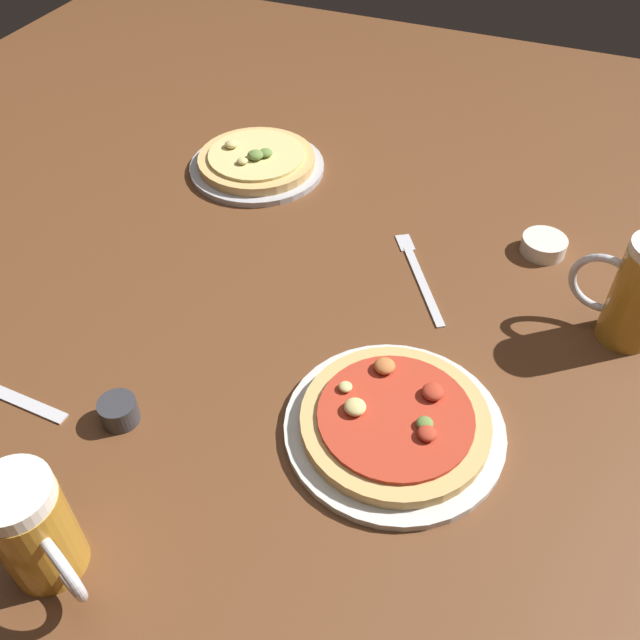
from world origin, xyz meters
The scene contains 8 objects.
ground_plane centered at (0.00, 0.00, -0.01)m, with size 2.40×2.40×0.03m, color brown.
pizza_plate_near centered at (0.16, -0.14, 0.02)m, with size 0.29×0.29×0.05m.
pizza_plate_far centered at (-0.29, 0.37, 0.02)m, with size 0.27×0.27×0.05m.
beer_mug_dark centered at (0.42, 0.16, 0.09)m, with size 0.14×0.08×0.17m.
beer_mug_amber centered at (-0.14, -0.46, 0.08)m, with size 0.13×0.09×0.15m.
ramekin_sauce centered at (0.28, 0.32, 0.01)m, with size 0.08×0.08×0.03m, color silver.
ramekin_butter centered at (-0.18, -0.26, 0.02)m, with size 0.05×0.05×0.04m, color #333338.
fork_left centered at (0.10, 0.18, 0.00)m, with size 0.14×0.21×0.01m.
Camera 1 is at (0.28, -0.67, 0.74)m, focal length 38.03 mm.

